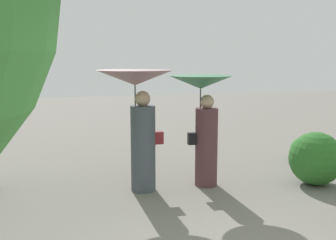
{
  "coord_description": "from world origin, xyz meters",
  "views": [
    {
      "loc": [
        -1.7,
        -2.9,
        2.13
      ],
      "look_at": [
        0.0,
        3.93,
        1.06
      ],
      "focal_mm": 43.81,
      "sensor_mm": 36.0,
      "label": 1
    }
  ],
  "objects": [
    {
      "name": "bush_path_left",
      "position": [
        2.34,
        3.02,
        0.45
      ],
      "size": [
        0.9,
        0.9,
        0.9
      ],
      "primitive_type": "sphere",
      "color": "#2D6B28",
      "rests_on": "ground"
    },
    {
      "name": "bush_behind_bench",
      "position": [
        3.01,
        4.45,
        0.26
      ],
      "size": [
        0.51,
        0.51,
        0.51
      ],
      "primitive_type": "sphere",
      "color": "#387F33",
      "rests_on": "ground"
    },
    {
      "name": "person_right",
      "position": [
        0.47,
        3.43,
        1.26
      ],
      "size": [
        1.04,
        1.04,
        1.84
      ],
      "rotation": [
        0.0,
        0.0,
        1.55
      ],
      "color": "#563338",
      "rests_on": "ground"
    },
    {
      "name": "person_left",
      "position": [
        -0.61,
        3.43,
        1.39
      ],
      "size": [
        1.2,
        1.2,
        1.94
      ],
      "rotation": [
        0.0,
        0.0,
        1.55
      ],
      "color": "#474C56",
      "rests_on": "ground"
    }
  ]
}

